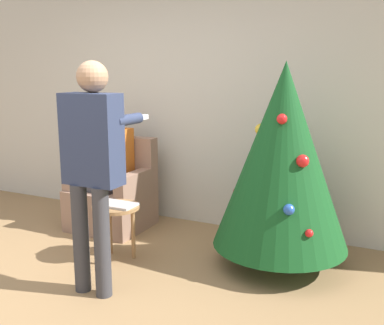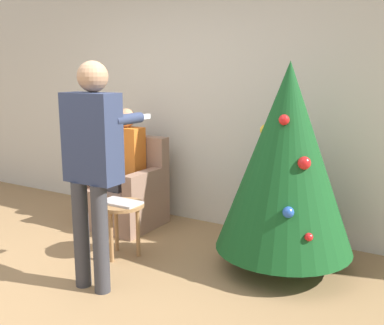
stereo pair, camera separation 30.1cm
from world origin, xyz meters
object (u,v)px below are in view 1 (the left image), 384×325
at_px(christmas_tree, 282,156).
at_px(person_standing, 93,157).
at_px(armchair, 113,196).
at_px(person_seated, 111,164).
at_px(side_stool, 116,214).

height_order(christmas_tree, person_standing, christmas_tree).
relative_size(armchair, person_seated, 0.75).
bearing_deg(side_stool, person_standing, -69.62).
bearing_deg(person_standing, person_seated, 121.08).
xyz_separation_m(christmas_tree, side_stool, (-1.32, -0.49, -0.54)).
height_order(armchair, person_seated, person_seated).
xyz_separation_m(armchair, person_seated, (0.00, -0.03, 0.36)).
bearing_deg(side_stool, armchair, 127.12).
relative_size(christmas_tree, person_standing, 1.00).
relative_size(person_seated, side_stool, 2.54).
distance_m(person_seated, side_stool, 0.90).
height_order(christmas_tree, side_stool, christmas_tree).
bearing_deg(person_seated, christmas_tree, -5.70).
bearing_deg(person_standing, armchair, 120.54).
xyz_separation_m(person_seated, person_standing, (0.73, -1.21, 0.34)).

